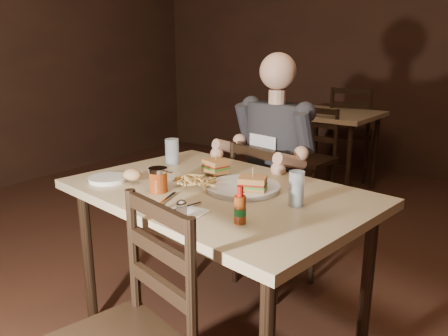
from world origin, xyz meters
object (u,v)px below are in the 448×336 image
Objects in this scene: bg_chair_near at (308,159)px; glass_right at (296,189)px; dinner_plate at (243,188)px; bg_table at (332,122)px; bg_chair_far at (350,133)px; hot_sauce at (240,205)px; syrup_dispenser at (158,180)px; chair_far at (274,215)px; main_table at (218,205)px; glass_left at (172,151)px; side_plate at (108,179)px; diner at (271,138)px.

glass_right is at bearing -60.04° from bg_chair_near.
bg_table is at bearing 101.92° from dinner_plate.
bg_table is at bearing 75.66° from bg_chair_far.
bg_chair_far is 7.23× the size of glass_right.
dinner_plate is 0.37m from hot_sauce.
hot_sauce is (0.71, -2.80, 0.16)m from bg_table.
syrup_dispenser is at bearing 167.65° from hot_sauce.
chair_far and bg_chair_near have the same top height.
dinner_plate is at bearing -78.08° from bg_table.
syrup_dispenser is at bearing -136.38° from main_table.
syrup_dispenser is (0.25, -0.39, -0.01)m from glass_left.
chair_far is at bearing 104.09° from dinner_plate.
bg_chair_far is 3.20m from glass_right.
hot_sauce is (0.33, -0.92, 0.41)m from chair_far.
bg_table is (-0.42, 2.53, -0.01)m from main_table.
glass_left is 0.40m from side_plate.
glass_left is (-0.53, 0.17, 0.06)m from dinner_plate.
glass_right is 1.31× the size of syrup_dispenser.
bg_chair_far is 9.45× the size of syrup_dispenser.
main_table is at bearing 20.95° from side_plate.
bg_chair_far reaches higher than glass_left.
main_table is 3.11m from bg_chair_far.
bg_chair_near is 2.81× the size of dinner_plate.
chair_far is at bearing -66.12° from bg_chair_near.
bg_chair_far is 7.45× the size of glass_left.
chair_far is 8.28× the size of syrup_dispenser.
diner reaches higher than side_plate.
glass_left is 1.27× the size of syrup_dispenser.
glass_left is at bearing 162.14° from dinner_plate.
bg_table is 0.88× the size of bg_chair_far.
main_table is at bearing 53.73° from syrup_dispenser.
chair_far is at bearing 84.39° from bg_chair_far.
bg_table is 2.71m from side_plate.
glass_right reaches higher than glass_left.
main_table is at bearing 107.94° from chair_far.
bg_table is at bearing 89.79° from glass_left.
bg_chair_near is (-0.42, 1.98, -0.27)m from main_table.
dinner_plate is at bearing -17.86° from glass_left.
bg_chair_near reaches higher than dinner_plate.
glass_right is 1.02× the size of hot_sauce.
bg_chair_far reaches higher than chair_far.
dinner_plate is 0.56m from glass_left.
chair_far reaches higher than dinner_plate.
bg_chair_near is 0.96× the size of diner.
bg_chair_far is 1.10m from bg_chair_near.
bg_chair_far is 3.09m from dinner_plate.
side_plate is (-0.76, 0.09, -0.06)m from hot_sauce.
diner is (-0.06, 0.60, 0.19)m from main_table.
chair_far is (-0.05, 0.64, -0.27)m from main_table.
main_table is at bearing -70.72° from diner.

